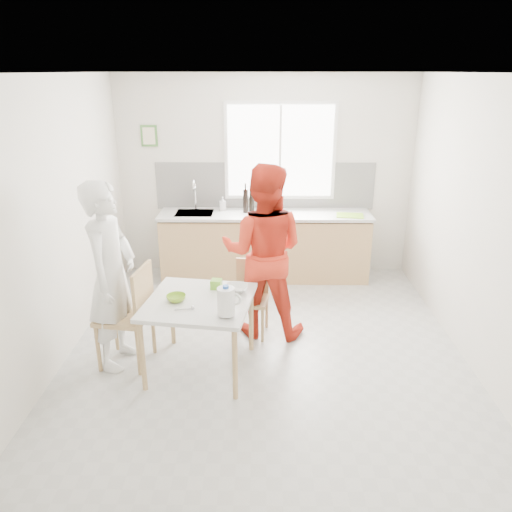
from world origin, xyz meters
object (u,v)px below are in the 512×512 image
at_px(bowl_green, 176,298).
at_px(wine_bottle_a, 245,201).
at_px(chair_left, 131,311).
at_px(milk_jug, 226,301).
at_px(dining_table, 199,307).
at_px(chair_far, 251,294).
at_px(person_white, 111,276).
at_px(wine_bottle_b, 252,200).
at_px(bowl_white, 236,288).
at_px(person_red, 263,252).

bearing_deg(bowl_green, wine_bottle_a, 76.67).
bearing_deg(chair_left, bowl_green, 83.97).
height_order(bowl_green, milk_jug, milk_jug).
height_order(dining_table, chair_left, chair_left).
relative_size(chair_far, person_white, 0.45).
height_order(dining_table, bowl_green, bowl_green).
height_order(person_white, bowl_green, person_white).
xyz_separation_m(dining_table, person_white, (-0.83, 0.12, 0.26)).
height_order(chair_left, chair_far, chair_left).
distance_m(chair_far, wine_bottle_b, 1.79).
bearing_deg(bowl_white, wine_bottle_b, 87.29).
bearing_deg(chair_left, wine_bottle_a, 163.87).
bearing_deg(milk_jug, bowl_green, 156.36).
xyz_separation_m(person_red, bowl_green, (-0.80, -0.77, -0.17)).
bearing_deg(milk_jug, person_white, 166.47).
xyz_separation_m(bowl_green, bowl_white, (0.54, 0.22, -0.00)).
relative_size(chair_far, wine_bottle_a, 2.54).
xyz_separation_m(person_red, milk_jug, (-0.32, -1.07, -0.06)).
xyz_separation_m(dining_table, bowl_white, (0.33, 0.20, 0.10)).
relative_size(dining_table, bowl_white, 4.82).
relative_size(chair_left, bowl_white, 4.55).
xyz_separation_m(dining_table, wine_bottle_a, (0.36, 2.35, 0.42)).
relative_size(chair_left, person_white, 0.56).
xyz_separation_m(person_white, person_red, (1.42, 0.63, 0.02)).
xyz_separation_m(dining_table, bowl_green, (-0.21, -0.02, 0.10)).
bearing_deg(bowl_green, dining_table, 5.75).
height_order(dining_table, chair_far, chair_far).
height_order(chair_far, person_white, person_white).
relative_size(chair_left, bowl_green, 5.66).
distance_m(chair_far, person_red, 0.50).
relative_size(bowl_green, milk_jug, 0.67).
bearing_deg(bowl_white, chair_far, 76.63).
height_order(chair_left, wine_bottle_a, wine_bottle_a).
bearing_deg(person_white, dining_table, -90.00).
distance_m(bowl_green, wine_bottle_a, 2.46).
relative_size(milk_jug, wine_bottle_b, 0.90).
height_order(dining_table, person_white, person_white).
bearing_deg(person_red, chair_left, 35.59).
height_order(person_red, wine_bottle_a, person_red).
bearing_deg(person_red, chair_far, 6.67).
height_order(person_white, wine_bottle_b, person_white).
height_order(dining_table, milk_jug, milk_jug).
height_order(chair_left, bowl_white, chair_left).
distance_m(bowl_white, wine_bottle_a, 2.17).
bearing_deg(person_white, chair_left, -90.00).
bearing_deg(wine_bottle_a, milk_jug, -91.64).
bearing_deg(dining_table, bowl_white, 31.52).
xyz_separation_m(person_white, milk_jug, (1.11, -0.44, -0.03)).
bearing_deg(chair_far, bowl_white, -95.09).
xyz_separation_m(chair_left, bowl_white, (1.00, 0.11, 0.20)).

